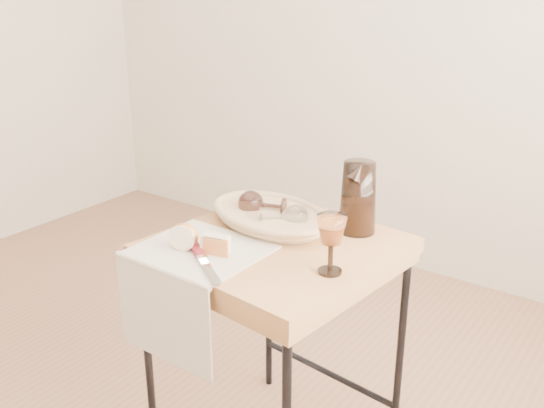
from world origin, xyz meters
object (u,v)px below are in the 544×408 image
Objects in this scene: goblet_lying_a at (265,205)px; goblet_lying_b at (281,217)px; apple_half at (185,235)px; table_knife at (204,260)px; tea_towel at (200,250)px; bread_basket at (270,217)px; side_table at (276,357)px; pitcher at (358,197)px; wine_goblet at (331,244)px.

goblet_lying_b is at bearing 137.95° from goblet_lying_a.
table_knife is at bearing -43.20° from apple_half.
goblet_lying_a is (0.01, 0.28, 0.05)m from tea_towel.
side_table is at bearing -36.22° from bread_basket.
tea_towel is at bearing -105.63° from pitcher.
goblet_lying_b is 0.29m from wine_goblet.
tea_towel is 0.38m from wine_goblet.
tea_towel is 0.48m from pitcher.
pitcher is at bearing 53.71° from tea_towel.
wine_goblet is at bearing -18.28° from bread_basket.
goblet_lying_a is 1.13× the size of goblet_lying_b.
tea_towel is 4.19× the size of apple_half.
table_knife is (0.02, -0.32, -0.01)m from bread_basket.
goblet_lying_b is 0.73× the size of wine_goblet.
apple_half reaches higher than bread_basket.
goblet_lying_b is at bearing 113.83° from side_table.
tea_towel is at bearing -149.75° from goblet_lying_b.
wine_goblet is (0.22, -0.08, 0.47)m from side_table.
goblet_lying_a is 0.30m from apple_half.
goblet_lying_b is 0.47× the size of table_knife.
tea_towel is 2.11× the size of wine_goblet.
tea_towel is at bearing 68.92° from goblet_lying_a.
pitcher is (0.23, 0.11, 0.08)m from bread_basket.
bread_basket is at bearing 133.49° from side_table.
side_table is 2.09× the size of bread_basket.
apple_half reaches higher than side_table.
wine_goblet is at bearing -19.36° from side_table.
goblet_lying_b is (0.09, -0.04, -0.00)m from goblet_lying_a.
apple_half is at bearing -132.03° from side_table.
goblet_lying_a is at bearing 119.28° from goblet_lying_b.
tea_towel is at bearing -164.81° from wine_goblet.
goblet_lying_a is at bearing 58.85° from apple_half.
tea_towel is 0.09m from table_knife.
goblet_lying_b reaches higher than bread_basket.
bread_basket is 0.32m from table_knife.
goblet_lying_a is at bearing 138.05° from side_table.
bread_basket is at bearing 151.43° from wine_goblet.
bread_basket is 0.36m from wine_goblet.
bread_basket is 0.27m from pitcher.
tea_towel is 0.90× the size of bread_basket.
apple_half reaches higher than table_knife.
tea_towel is at bearing 0.08° from apple_half.
pitcher reaches higher than goblet_lying_a.
wine_goblet is (0.36, 0.10, 0.08)m from tea_towel.
goblet_lying_b reaches higher than tea_towel.
apple_half is 0.12m from table_knife.
goblet_lying_a is 0.29m from pitcher.
wine_goblet is 0.64× the size of table_knife.
side_table is 0.43m from bread_basket.
apple_half is 0.32× the size of table_knife.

